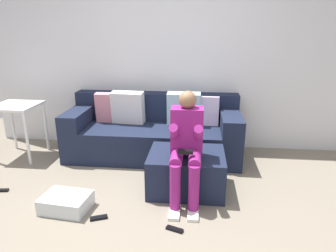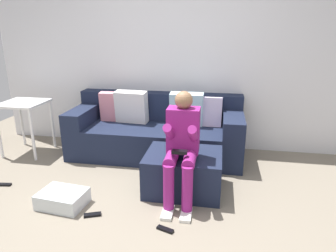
{
  "view_description": "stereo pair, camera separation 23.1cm",
  "coord_description": "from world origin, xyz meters",
  "px_view_note": "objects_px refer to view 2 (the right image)",
  "views": [
    {
      "loc": [
        0.44,
        -2.18,
        1.64
      ],
      "look_at": [
        0.09,
        1.12,
        0.56
      ],
      "focal_mm": 32.45,
      "sensor_mm": 36.0,
      "label": 1
    },
    {
      "loc": [
        0.66,
        -2.15,
        1.64
      ],
      "look_at": [
        0.09,
        1.12,
        0.56
      ],
      "focal_mm": 32.45,
      "sensor_mm": 36.0,
      "label": 2
    }
  ],
  "objects_px": {
    "side_table": "(24,111)",
    "remote_under_side_table": "(4,185)",
    "ottoman": "(183,172)",
    "person_seated": "(182,143)",
    "couch_sectional": "(157,131)",
    "remote_by_storage_bin": "(92,215)",
    "storage_bin": "(63,199)",
    "remote_near_ottoman": "(165,229)"
  },
  "relations": [
    {
      "from": "remote_by_storage_bin",
      "to": "ottoman",
      "type": "bearing_deg",
      "value": 17.24
    },
    {
      "from": "storage_bin",
      "to": "remote_under_side_table",
      "type": "relative_size",
      "value": 2.98
    },
    {
      "from": "ottoman",
      "to": "remote_by_storage_bin",
      "type": "bearing_deg",
      "value": -140.62
    },
    {
      "from": "couch_sectional",
      "to": "ottoman",
      "type": "distance_m",
      "value": 1.03
    },
    {
      "from": "ottoman",
      "to": "person_seated",
      "type": "distance_m",
      "value": 0.43
    },
    {
      "from": "couch_sectional",
      "to": "remote_by_storage_bin",
      "type": "distance_m",
      "value": 1.59
    },
    {
      "from": "remote_near_ottoman",
      "to": "remote_under_side_table",
      "type": "xyz_separation_m",
      "value": [
        -1.87,
        0.46,
        0.0
      ]
    },
    {
      "from": "couch_sectional",
      "to": "remote_under_side_table",
      "type": "relative_size",
      "value": 15.45
    },
    {
      "from": "ottoman",
      "to": "storage_bin",
      "type": "bearing_deg",
      "value": -155.37
    },
    {
      "from": "person_seated",
      "to": "remote_by_storage_bin",
      "type": "xyz_separation_m",
      "value": [
        -0.76,
        -0.44,
        -0.58
      ]
    },
    {
      "from": "remote_under_side_table",
      "to": "storage_bin",
      "type": "bearing_deg",
      "value": -24.81
    },
    {
      "from": "couch_sectional",
      "to": "remote_by_storage_bin",
      "type": "relative_size",
      "value": 14.46
    },
    {
      "from": "ottoman",
      "to": "storage_bin",
      "type": "xyz_separation_m",
      "value": [
        -1.11,
        -0.51,
        -0.13
      ]
    },
    {
      "from": "couch_sectional",
      "to": "side_table",
      "type": "relative_size",
      "value": 3.16
    },
    {
      "from": "person_seated",
      "to": "remote_under_side_table",
      "type": "height_order",
      "value": "person_seated"
    },
    {
      "from": "ottoman",
      "to": "remote_under_side_table",
      "type": "bearing_deg",
      "value": -172.46
    },
    {
      "from": "storage_bin",
      "to": "remote_under_side_table",
      "type": "height_order",
      "value": "storage_bin"
    },
    {
      "from": "person_seated",
      "to": "remote_by_storage_bin",
      "type": "distance_m",
      "value": 1.05
    },
    {
      "from": "couch_sectional",
      "to": "remote_under_side_table",
      "type": "xyz_separation_m",
      "value": [
        -1.46,
        -1.16,
        -0.32
      ]
    },
    {
      "from": "ottoman",
      "to": "remote_under_side_table",
      "type": "relative_size",
      "value": 5.38
    },
    {
      "from": "ottoman",
      "to": "remote_by_storage_bin",
      "type": "relative_size",
      "value": 5.04
    },
    {
      "from": "ottoman",
      "to": "remote_under_side_table",
      "type": "xyz_separation_m",
      "value": [
        -1.93,
        -0.26,
        -0.19
      ]
    },
    {
      "from": "person_seated",
      "to": "remote_under_side_table",
      "type": "relative_size",
      "value": 7.44
    },
    {
      "from": "ottoman",
      "to": "remote_near_ottoman",
      "type": "relative_size",
      "value": 5.19
    },
    {
      "from": "side_table",
      "to": "remote_near_ottoman",
      "type": "relative_size",
      "value": 4.71
    },
    {
      "from": "remote_under_side_table",
      "to": "remote_near_ottoman",
      "type": "bearing_deg",
      "value": -21.74
    },
    {
      "from": "remote_near_ottoman",
      "to": "remote_by_storage_bin",
      "type": "relative_size",
      "value": 0.97
    },
    {
      "from": "remote_near_ottoman",
      "to": "remote_under_side_table",
      "type": "bearing_deg",
      "value": -174.04
    },
    {
      "from": "couch_sectional",
      "to": "remote_under_side_table",
      "type": "bearing_deg",
      "value": -141.43
    },
    {
      "from": "storage_bin",
      "to": "side_table",
      "type": "bearing_deg",
      "value": 133.85
    },
    {
      "from": "person_seated",
      "to": "remote_by_storage_bin",
      "type": "relative_size",
      "value": 6.96
    },
    {
      "from": "side_table",
      "to": "couch_sectional",
      "type": "bearing_deg",
      "value": 8.19
    },
    {
      "from": "couch_sectional",
      "to": "remote_by_storage_bin",
      "type": "bearing_deg",
      "value": -100.46
    },
    {
      "from": "side_table",
      "to": "remote_near_ottoman",
      "type": "bearing_deg",
      "value": -32.41
    },
    {
      "from": "storage_bin",
      "to": "couch_sectional",
      "type": "bearing_deg",
      "value": 65.97
    },
    {
      "from": "side_table",
      "to": "remote_by_storage_bin",
      "type": "distance_m",
      "value": 2.03
    },
    {
      "from": "side_table",
      "to": "remote_under_side_table",
      "type": "height_order",
      "value": "side_table"
    },
    {
      "from": "storage_bin",
      "to": "remote_under_side_table",
      "type": "bearing_deg",
      "value": 163.13
    },
    {
      "from": "couch_sectional",
      "to": "side_table",
      "type": "xyz_separation_m",
      "value": [
        -1.75,
        -0.25,
        0.26
      ]
    },
    {
      "from": "person_seated",
      "to": "remote_by_storage_bin",
      "type": "height_order",
      "value": "person_seated"
    },
    {
      "from": "remote_by_storage_bin",
      "to": "remote_under_side_table",
      "type": "relative_size",
      "value": 1.07
    },
    {
      "from": "storage_bin",
      "to": "ottoman",
      "type": "bearing_deg",
      "value": 24.63
    }
  ]
}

